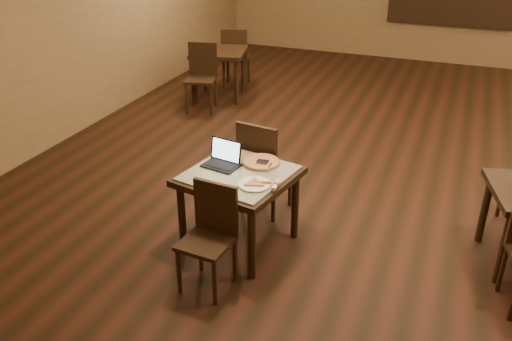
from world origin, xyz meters
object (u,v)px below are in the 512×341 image
at_px(laptop, 223,158).
at_px(other_table_b_chair_far, 235,54).
at_px(other_table_b_chair_near, 202,73).
at_px(tiled_table, 239,182).
at_px(chair_main_near, 211,231).
at_px(chair_main_far, 262,163).
at_px(pizza_pan, 261,163).
at_px(other_table_b, 219,58).

relative_size(laptop, other_table_b_chair_far, 0.35).
bearing_deg(other_table_b_chair_near, other_table_b_chair_far, 74.14).
bearing_deg(other_table_b_chair_near, tiled_table, -71.99).
bearing_deg(chair_main_near, chair_main_far, 95.49).
relative_size(pizza_pan, other_table_b, 0.36).
distance_m(chair_main_near, laptop, 0.81).
distance_m(chair_main_near, other_table_b, 4.86).
relative_size(chair_main_far, other_table_b, 1.01).
xyz_separation_m(chair_main_near, pizza_pan, (0.11, 0.86, 0.25)).
xyz_separation_m(chair_main_far, pizza_pan, (0.13, -0.37, 0.19)).
relative_size(chair_main_near, laptop, 2.58).
bearing_deg(other_table_b_chair_far, other_table_b, 74.14).
relative_size(chair_main_near, other_table_b_chair_near, 0.91).
bearing_deg(other_table_b, tiled_table, -76.40).
relative_size(pizza_pan, other_table_b_chair_far, 0.36).
distance_m(tiled_table, laptop, 0.28).
relative_size(other_table_b, other_table_b_chair_near, 1.00).
height_order(chair_main_near, laptop, laptop).
relative_size(chair_main_far, laptop, 2.86).
relative_size(chair_main_far, other_table_b_chair_near, 1.01).
bearing_deg(other_table_b_chair_far, chair_main_near, 97.52).
height_order(laptop, other_table_b_chair_far, other_table_b_chair_far).
height_order(chair_main_far, pizza_pan, chair_main_far).
distance_m(pizza_pan, other_table_b_chair_near, 3.66).
xyz_separation_m(tiled_table, chair_main_near, (0.01, -0.62, -0.14)).
xyz_separation_m(tiled_table, laptop, (-0.20, 0.10, 0.16)).
bearing_deg(other_table_b, other_table_b_chair_near, -105.86).
xyz_separation_m(chair_main_near, other_table_b_chair_near, (-2.00, 3.84, 0.05)).
height_order(chair_main_far, other_table_b_chair_far, chair_main_far).
distance_m(tiled_table, other_table_b_chair_far, 4.82).
xyz_separation_m(laptop, other_table_b, (-1.78, 3.71, -0.17)).
height_order(other_table_b, other_table_b_chair_near, other_table_b_chair_near).
relative_size(tiled_table, other_table_b_chair_near, 1.06).
xyz_separation_m(other_table_b_chair_near, other_table_b_chair_far, (0.04, 1.19, 0.00)).
xyz_separation_m(chair_main_near, other_table_b_chair_far, (-1.96, 5.03, 0.05)).
bearing_deg(chair_main_near, other_table_b_chair_far, 115.90).
xyz_separation_m(laptop, other_table_b_chair_near, (-1.80, 3.12, -0.25)).
height_order(other_table_b_chair_near, other_table_b_chair_far, same).
distance_m(chair_main_far, pizza_pan, 0.44).
bearing_deg(chair_main_far, other_table_b_chair_near, -44.33).
relative_size(tiled_table, chair_main_far, 1.06).
relative_size(pizza_pan, other_table_b_chair_near, 0.36).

